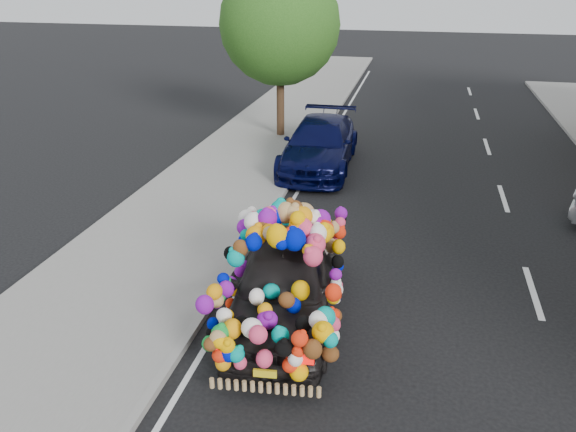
# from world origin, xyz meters

# --- Properties ---
(ground) EXTENTS (100.00, 100.00, 0.00)m
(ground) POSITION_xyz_m (0.00, 0.00, 0.00)
(ground) COLOR black
(ground) RESTS_ON ground
(sidewalk) EXTENTS (4.00, 60.00, 0.12)m
(sidewalk) POSITION_xyz_m (-4.30, 0.00, 0.06)
(sidewalk) COLOR gray
(sidewalk) RESTS_ON ground
(kerb) EXTENTS (0.15, 60.00, 0.13)m
(kerb) POSITION_xyz_m (-2.35, 0.00, 0.07)
(kerb) COLOR gray
(kerb) RESTS_ON ground
(lane_markings) EXTENTS (6.00, 50.00, 0.01)m
(lane_markings) POSITION_xyz_m (3.60, 0.00, 0.01)
(lane_markings) COLOR silver
(lane_markings) RESTS_ON ground
(tree_near_sidewalk) EXTENTS (4.20, 4.20, 6.13)m
(tree_near_sidewalk) POSITION_xyz_m (-3.80, 9.50, 4.02)
(tree_near_sidewalk) COLOR #332114
(tree_near_sidewalk) RESTS_ON ground
(plush_art_car) EXTENTS (2.55, 4.69, 2.12)m
(plush_art_car) POSITION_xyz_m (-0.93, -1.89, 1.08)
(plush_art_car) COLOR black
(plush_art_car) RESTS_ON ground
(navy_sedan) EXTENTS (2.18, 5.13, 1.48)m
(navy_sedan) POSITION_xyz_m (-1.80, 6.49, 0.74)
(navy_sedan) COLOR #040731
(navy_sedan) RESTS_ON ground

